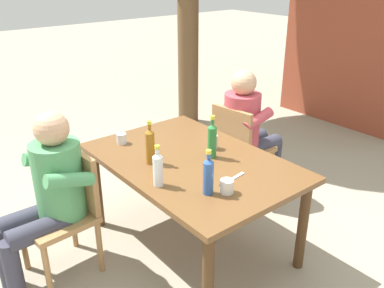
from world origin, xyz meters
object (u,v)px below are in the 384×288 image
object	(u,v)px
person_in_white_shirt	(248,126)
table_knife	(230,180)
chair_near_left	(67,207)
backpack_by_near_side	(142,151)
cup_white	(227,186)
bottle_clear	(158,169)
person_in_plaid_shirt	(48,191)
bottle_green	(212,140)
bottle_blue	(208,175)
chair_far_left	(239,146)
cup_glass	(122,139)
cup_steel	(213,142)
dining_table	(192,170)
brick_kiosk	(382,3)
bottle_amber	(150,145)

from	to	relation	value
person_in_white_shirt	table_knife	xyz separation A→B (m)	(0.74, -0.92, 0.08)
chair_near_left	backpack_by_near_side	world-z (taller)	chair_near_left
person_in_white_shirt	cup_white	xyz separation A→B (m)	(0.83, -1.04, 0.12)
bottle_clear	person_in_plaid_shirt	bearing A→B (deg)	-133.36
bottle_green	bottle_blue	world-z (taller)	bottle_green
chair_far_left	person_in_white_shirt	xyz separation A→B (m)	(-0.01, 0.11, 0.17)
bottle_clear	cup_glass	distance (m)	0.73
bottle_clear	cup_steel	world-z (taller)	bottle_clear
bottle_clear	backpack_by_near_side	bearing A→B (deg)	151.83
dining_table	cup_white	bearing A→B (deg)	-14.14
brick_kiosk	person_in_plaid_shirt	bearing A→B (deg)	-83.98
dining_table	bottle_clear	bearing A→B (deg)	-68.63
person_in_plaid_shirt	bottle_clear	world-z (taller)	person_in_plaid_shirt
dining_table	bottle_amber	size ratio (longest dim) A/B	4.83
dining_table	table_knife	size ratio (longest dim) A/B	6.33
bottle_blue	brick_kiosk	distance (m)	4.39
bottle_clear	dining_table	bearing A→B (deg)	111.37
person_in_white_shirt	bottle_blue	bearing A→B (deg)	-56.04
brick_kiosk	bottle_clear	bearing A→B (deg)	-76.88
bottle_blue	backpack_by_near_side	distance (m)	1.99
bottle_blue	dining_table	bearing A→B (deg)	152.89
person_in_white_shirt	bottle_amber	bearing A→B (deg)	-80.08
bottle_green	person_in_white_shirt	bearing A→B (deg)	117.01
brick_kiosk	bottle_blue	bearing A→B (deg)	-72.88
bottle_amber	table_knife	bearing A→B (deg)	25.81
person_in_plaid_shirt	cup_glass	xyz separation A→B (m)	(-0.22, 0.68, 0.11)
bottle_amber	cup_glass	xyz separation A→B (m)	(-0.42, 0.01, -0.10)
cup_glass	cup_white	bearing A→B (deg)	6.59
person_in_white_shirt	cup_white	size ratio (longest dim) A/B	13.73
bottle_green	brick_kiosk	bearing A→B (deg)	103.51
chair_near_left	bottle_clear	world-z (taller)	bottle_clear
cup_glass	cup_steel	distance (m)	0.70
bottle_green	cup_steel	xyz separation A→B (m)	(-0.11, 0.10, -0.08)
person_in_white_shirt	cup_glass	xyz separation A→B (m)	(-0.22, -1.16, 0.11)
chair_far_left	cup_steel	xyz separation A→B (m)	(0.28, -0.57, 0.29)
cup_glass	backpack_by_near_side	xyz separation A→B (m)	(-0.78, 0.65, -0.58)
bottle_clear	backpack_by_near_side	distance (m)	1.82
cup_steel	dining_table	bearing A→B (deg)	-78.12
chair_far_left	bottle_amber	world-z (taller)	bottle_amber
bottle_amber	person_in_plaid_shirt	bearing A→B (deg)	-107.30
brick_kiosk	chair_far_left	bearing A→B (deg)	-80.51
cup_white	backpack_by_near_side	size ratio (longest dim) A/B	0.22
dining_table	cup_glass	xyz separation A→B (m)	(-0.56, -0.24, 0.13)
chair_near_left	cup_white	distance (m)	1.12
brick_kiosk	person_in_white_shirt	bearing A→B (deg)	-80.35
bottle_blue	table_knife	world-z (taller)	bottle_blue
bottle_amber	brick_kiosk	world-z (taller)	brick_kiosk
chair_near_left	person_in_plaid_shirt	world-z (taller)	person_in_plaid_shirt
table_knife	person_in_plaid_shirt	bearing A→B (deg)	-128.73
bottle_clear	bottle_blue	bearing A→B (deg)	33.37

